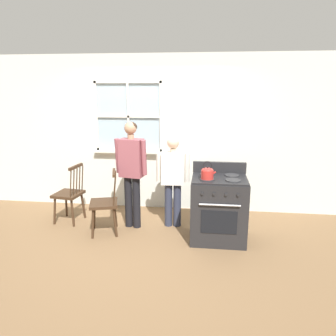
# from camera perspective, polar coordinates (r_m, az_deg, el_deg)

# --- Properties ---
(ground_plane) EXTENTS (16.00, 16.00, 0.00)m
(ground_plane) POSITION_cam_1_polar(r_m,az_deg,el_deg) (4.84, -4.47, -12.49)
(ground_plane) COLOR brown
(wall_back) EXTENTS (6.40, 0.16, 2.70)m
(wall_back) POSITION_cam_1_polar(r_m,az_deg,el_deg) (5.77, -1.67, 5.74)
(wall_back) COLOR silver
(wall_back) RESTS_ON ground_plane
(chair_by_window) EXTENTS (0.50, 0.51, 0.95)m
(chair_by_window) POSITION_cam_1_polar(r_m,az_deg,el_deg) (5.00, -10.89, -6.14)
(chair_by_window) COLOR #3D2819
(chair_by_window) RESTS_ON ground_plane
(chair_near_wall) EXTENTS (0.45, 0.47, 0.95)m
(chair_near_wall) POSITION_cam_1_polar(r_m,az_deg,el_deg) (5.55, -16.79, -4.46)
(chair_near_wall) COLOR #3D2819
(chair_near_wall) RESTS_ON ground_plane
(person_elderly_left) EXTENTS (0.51, 0.27, 1.65)m
(person_elderly_left) POSITION_cam_1_polar(r_m,az_deg,el_deg) (4.99, -6.37, 0.27)
(person_elderly_left) COLOR black
(person_elderly_left) RESTS_ON ground_plane
(person_teen_center) EXTENTS (0.51, 0.23, 1.43)m
(person_teen_center) POSITION_cam_1_polar(r_m,az_deg,el_deg) (5.03, 0.87, -1.12)
(person_teen_center) COLOR #2D3347
(person_teen_center) RESTS_ON ground_plane
(stove) EXTENTS (0.77, 0.68, 1.08)m
(stove) POSITION_cam_1_polar(r_m,az_deg,el_deg) (4.75, 8.79, -6.93)
(stove) COLOR #232326
(stove) RESTS_ON ground_plane
(kettle) EXTENTS (0.21, 0.17, 0.25)m
(kettle) POSITION_cam_1_polar(r_m,az_deg,el_deg) (4.45, 6.87, -0.83)
(kettle) COLOR red
(kettle) RESTS_ON stove
(potted_plant) EXTENTS (0.11, 0.11, 0.25)m
(potted_plant) POSITION_cam_1_polar(r_m,az_deg,el_deg) (5.85, -8.02, 3.69)
(potted_plant) COLOR beige
(potted_plant) RESTS_ON wall_back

